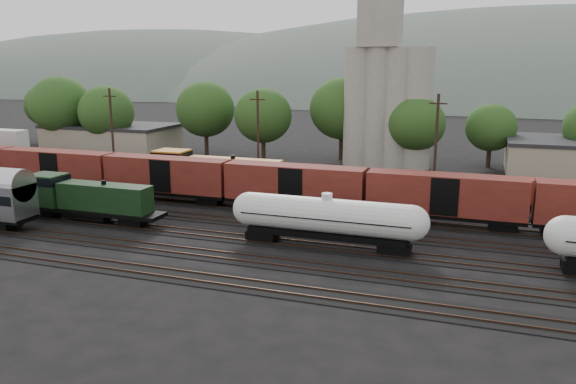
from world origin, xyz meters
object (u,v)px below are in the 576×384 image
(green_locomotive, at_px, (81,198))
(grain_silo, at_px, (386,93))
(orange_locomotive, at_px, (208,172))
(tank_car_a, at_px, (327,218))

(green_locomotive, bearing_deg, grain_silo, 60.16)
(orange_locomotive, distance_m, grain_silo, 32.19)
(green_locomotive, relative_size, grain_silo, 0.56)
(tank_car_a, distance_m, orange_locomotive, 24.19)
(green_locomotive, bearing_deg, orange_locomotive, 66.44)
(orange_locomotive, bearing_deg, green_locomotive, -113.56)
(tank_car_a, xyz_separation_m, grain_silo, (-2.00, 41.00, 8.56))
(green_locomotive, bearing_deg, tank_car_a, 0.00)
(tank_car_a, relative_size, orange_locomotive, 0.88)
(tank_car_a, bearing_deg, green_locomotive, 180.00)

